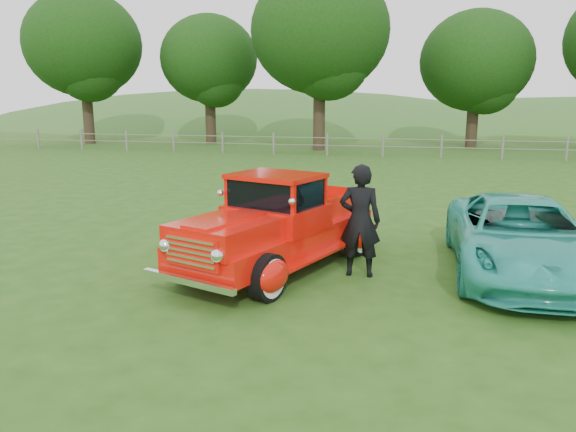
% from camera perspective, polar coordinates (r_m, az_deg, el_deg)
% --- Properties ---
extents(ground, '(140.00, 140.00, 0.00)m').
position_cam_1_polar(ground, '(9.02, -0.37, -8.29)').
color(ground, '#254E14').
rests_on(ground, ground).
extents(distant_hills, '(116.00, 60.00, 18.00)m').
position_cam_1_polar(distant_hills, '(68.39, 8.24, 5.47)').
color(distant_hills, '#2F6324').
rests_on(distant_hills, ground).
extents(fence_line, '(48.00, 0.12, 1.20)m').
position_cam_1_polar(fence_line, '(30.39, 9.62, 7.10)').
color(fence_line, slate).
rests_on(fence_line, ground).
extents(tree_far_west, '(7.60, 7.60, 9.93)m').
position_cam_1_polar(tree_far_west, '(40.82, -20.11, 16.05)').
color(tree_far_west, '#2D2116').
rests_on(tree_far_west, ground).
extents(tree_mid_west, '(6.40, 6.40, 8.46)m').
position_cam_1_polar(tree_mid_west, '(38.91, -8.04, 15.49)').
color(tree_mid_west, '#2D2116').
rests_on(tree_mid_west, ground).
extents(tree_near_west, '(8.00, 8.00, 10.42)m').
position_cam_1_polar(tree_near_west, '(33.95, 3.28, 18.22)').
color(tree_near_west, '#2D2116').
rests_on(tree_near_west, ground).
extents(tree_near_east, '(6.80, 6.80, 8.33)m').
position_cam_1_polar(tree_near_east, '(37.39, 18.58, 14.68)').
color(tree_near_east, '#2D2116').
rests_on(tree_near_east, ground).
extents(red_pickup, '(3.40, 5.28, 1.78)m').
position_cam_1_polar(red_pickup, '(10.32, -1.00, -1.06)').
color(red_pickup, black).
rests_on(red_pickup, ground).
extents(teal_sedan, '(2.38, 5.00, 1.38)m').
position_cam_1_polar(teal_sedan, '(10.77, 22.53, -2.02)').
color(teal_sedan, teal).
rests_on(teal_sedan, ground).
extents(man, '(0.74, 0.50, 2.00)m').
position_cam_1_polar(man, '(9.93, 7.32, -0.47)').
color(man, black).
rests_on(man, ground).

